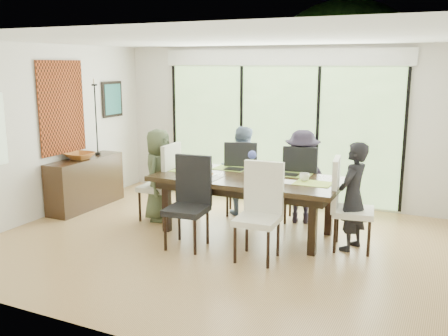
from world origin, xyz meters
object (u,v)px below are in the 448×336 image
at_px(table_top, 247,179).
at_px(chair_left_end, 158,181).
at_px(chair_right_end, 354,204).
at_px(person_left_end, 159,175).
at_px(chair_near_right, 257,213).
at_px(sideboard, 86,183).
at_px(cup_a, 208,167).
at_px(bowl, 80,156).
at_px(laptop, 191,172).
at_px(chair_near_left, 186,203).
at_px(chair_far_left, 242,177).
at_px(person_far_left, 241,171).
at_px(person_far_right, 302,177).
at_px(chair_far_right, 302,183).
at_px(person_right_end, 353,196).
at_px(cup_c, 304,177).
at_px(cup_b, 255,176).
at_px(vase, 252,172).

distance_m(table_top, chair_left_end, 1.51).
xyz_separation_m(chair_right_end, person_left_end, (-2.98, 0.00, 0.11)).
bearing_deg(chair_near_right, sideboard, 162.35).
distance_m(chair_right_end, person_left_end, 2.98).
bearing_deg(cup_a, bowl, -174.74).
bearing_deg(laptop, person_left_end, 156.05).
height_order(chair_near_left, cup_a, chair_near_left).
bearing_deg(chair_near_left, chair_far_left, 83.51).
bearing_deg(sideboard, person_far_left, 17.38).
distance_m(chair_far_left, person_far_left, 0.11).
relative_size(person_far_right, sideboard, 0.95).
height_order(chair_far_right, person_right_end, person_right_end).
bearing_deg(chair_near_right, person_far_right, 85.37).
relative_size(chair_far_left, cup_c, 8.87).
bearing_deg(chair_far_left, chair_near_right, 101.09).
height_order(chair_far_left, person_right_end, person_right_end).
distance_m(person_far_left, cup_b, 1.12).
relative_size(person_far_right, vase, 10.75).
bearing_deg(chair_near_right, person_far_left, 116.25).
distance_m(sideboard, bowl, 0.49).
distance_m(chair_far_right, cup_a, 1.46).
relative_size(person_far_left, vase, 10.75).
bearing_deg(cup_a, cup_b, -16.39).
xyz_separation_m(person_right_end, sideboard, (-4.45, 0.04, -0.29)).
height_order(person_far_left, bowl, person_far_left).
relative_size(person_far_right, cup_b, 12.90).
height_order(table_top, person_far_right, person_far_right).
relative_size(person_right_end, cup_c, 10.40).
height_order(person_far_left, person_far_right, same).
bearing_deg(chair_right_end, person_far_left, 58.36).
bearing_deg(chair_left_end, bowl, -90.24).
xyz_separation_m(chair_far_left, cup_b, (0.60, -0.95, 0.27)).
height_order(chair_far_left, chair_near_left, same).
distance_m(table_top, sideboard, 2.99).
relative_size(chair_near_left, laptop, 3.33).
xyz_separation_m(chair_left_end, sideboard, (-1.47, 0.04, -0.19)).
distance_m(chair_far_left, bowl, 2.70).
bearing_deg(chair_near_left, vase, 54.30).
distance_m(laptop, sideboard, 2.17).
relative_size(vase, bowl, 0.30).
height_order(table_top, cup_a, cup_a).
height_order(person_left_end, person_right_end, same).
height_order(person_left_end, vase, person_left_end).
distance_m(chair_near_right, person_left_end, 2.17).
bearing_deg(person_far_left, laptop, 53.06).
bearing_deg(bowl, chair_far_right, 14.47).
bearing_deg(chair_far_left, chair_near_left, 70.51).
height_order(chair_near_left, person_right_end, person_right_end).
distance_m(chair_left_end, chair_far_right, 2.22).
distance_m(vase, cup_c, 0.75).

